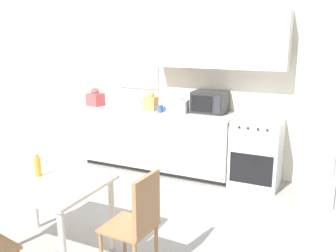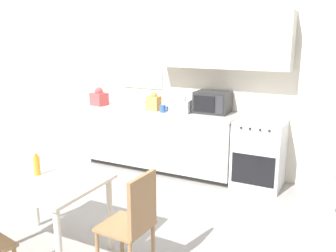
{
  "view_description": "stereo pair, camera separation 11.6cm",
  "coord_description": "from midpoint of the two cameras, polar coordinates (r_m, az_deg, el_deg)",
  "views": [
    {
      "loc": [
        2.15,
        -3.03,
        2.02
      ],
      "look_at": [
        0.47,
        0.54,
        1.05
      ],
      "focal_mm": 40.0,
      "sensor_mm": 36.0,
      "label": 1
    },
    {
      "loc": [
        2.26,
        -2.98,
        2.02
      ],
      "look_at": [
        0.47,
        0.54,
        1.05
      ],
      "focal_mm": 40.0,
      "sensor_mm": 36.0,
      "label": 2
    }
  ],
  "objects": [
    {
      "name": "ground_plane",
      "position": [
        4.24,
        -8.49,
        -14.82
      ],
      "size": [
        12.0,
        12.0,
        0.0
      ],
      "primitive_type": "plane",
      "color": "gray"
    },
    {
      "name": "grocery_bag_2",
      "position": [
        5.93,
        -9.91,
        4.29
      ],
      "size": [
        0.27,
        0.24,
        0.28
      ],
      "rotation": [
        0.0,
        0.0,
        -0.19
      ],
      "color": "#D14C4C",
      "rests_on": "kitchen_counter"
    },
    {
      "name": "kitchen_sink",
      "position": [
        5.8,
        -4.81,
        3.18
      ],
      "size": [
        0.64,
        0.39,
        0.21
      ],
      "color": "#B7BABC",
      "rests_on": "kitchen_counter"
    },
    {
      "name": "dining_chair_side",
      "position": [
        3.2,
        -4.09,
        -13.86
      ],
      "size": [
        0.42,
        0.42,
        0.93
      ],
      "rotation": [
        0.0,
        0.0,
        1.52
      ],
      "color": "#997047",
      "rests_on": "ground_plane"
    },
    {
      "name": "wall_back",
      "position": [
        5.59,
        4.67,
        8.04
      ],
      "size": [
        12.0,
        0.38,
        2.7
      ],
      "color": "beige",
      "rests_on": "ground_plane"
    },
    {
      "name": "grocery_bag_0",
      "position": [
        5.29,
        2.59,
        3.29
      ],
      "size": [
        0.29,
        0.26,
        0.28
      ],
      "rotation": [
        0.0,
        0.0,
        0.12
      ],
      "color": "white",
      "rests_on": "kitchen_counter"
    },
    {
      "name": "grocery_bag_1",
      "position": [
        5.46,
        -1.58,
        3.68
      ],
      "size": [
        0.18,
        0.16,
        0.28
      ],
      "rotation": [
        0.0,
        0.0,
        -0.01
      ],
      "color": "#DB994C",
      "rests_on": "kitchen_counter"
    },
    {
      "name": "oven_range",
      "position": [
        5.2,
        14.31,
        -4.11
      ],
      "size": [
        0.64,
        0.6,
        0.91
      ],
      "color": "white",
      "rests_on": "ground_plane"
    },
    {
      "name": "microwave",
      "position": [
        5.31,
        7.44,
        3.63
      ],
      "size": [
        0.47,
        0.38,
        0.3
      ],
      "color": "#282828",
      "rests_on": "kitchen_counter"
    },
    {
      "name": "dining_table",
      "position": [
        3.62,
        -17.66,
        -9.29
      ],
      "size": [
        1.09,
        0.81,
        0.75
      ],
      "color": "beige",
      "rests_on": "ground_plane"
    },
    {
      "name": "coffee_mug",
      "position": [
        5.31,
        -0.12,
        2.66
      ],
      "size": [
        0.12,
        0.09,
        0.1
      ],
      "color": "#335999",
      "rests_on": "kitchen_counter"
    },
    {
      "name": "drink_bottle",
      "position": [
        3.65,
        -18.5,
        -5.66
      ],
      "size": [
        0.06,
        0.06,
        0.23
      ],
      "color": "orange",
      "rests_on": "dining_table"
    },
    {
      "name": "kitchen_counter",
      "position": [
        5.67,
        -0.51,
        -2.01
      ],
      "size": [
        2.34,
        0.64,
        0.94
      ],
      "color": "#333333",
      "rests_on": "ground_plane"
    }
  ]
}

